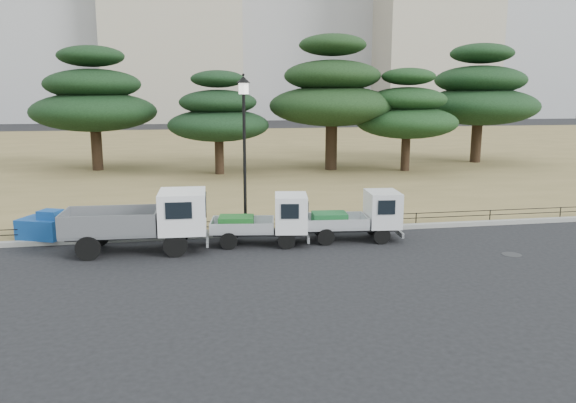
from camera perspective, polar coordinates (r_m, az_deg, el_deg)
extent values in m
plane|color=black|center=(17.54, 1.17, -5.41)|extent=(220.00, 220.00, 0.00)
cube|color=olive|center=(47.46, -6.20, 5.08)|extent=(120.00, 56.00, 0.15)
cube|color=gray|center=(19.99, -0.31, -3.11)|extent=(120.00, 0.25, 0.16)
cylinder|color=black|center=(17.52, -11.37, -4.39)|extent=(0.75, 0.18, 0.74)
cylinder|color=black|center=(19.07, -11.10, -3.11)|extent=(0.75, 0.18, 0.74)
cylinder|color=black|center=(17.87, -19.66, -4.52)|extent=(0.75, 0.18, 0.74)
cylinder|color=black|center=(19.40, -18.72, -3.26)|extent=(0.75, 0.18, 0.74)
cube|color=#2D2D30|center=(18.37, -15.15, -3.21)|extent=(4.19, 1.06, 0.13)
cube|color=slate|center=(18.38, -17.53, -1.96)|extent=(2.95, 1.75, 0.73)
cube|color=silver|center=(18.08, -10.65, -0.95)|extent=(1.52, 1.83, 1.28)
cylinder|color=black|center=(18.07, -0.14, -4.00)|extent=(0.57, 0.23, 0.56)
cylinder|color=black|center=(19.24, -0.22, -3.06)|extent=(0.57, 0.23, 0.56)
cylinder|color=black|center=(18.13, -6.02, -4.01)|extent=(0.57, 0.23, 0.56)
cylinder|color=black|center=(19.30, -5.74, -3.08)|extent=(0.57, 0.23, 0.56)
cube|color=#2D2D30|center=(18.63, -2.95, -3.14)|extent=(3.06, 1.14, 0.13)
cube|color=#B9BBC1|center=(18.59, -4.64, -2.40)|extent=(2.23, 1.56, 0.37)
cube|color=white|center=(18.48, 0.30, -1.13)|extent=(1.24, 1.51, 1.19)
cube|color=#1C6524|center=(18.58, -5.27, -2.12)|extent=(1.25, 0.99, 0.41)
cylinder|color=black|center=(18.92, 9.51, -3.45)|extent=(0.57, 0.20, 0.56)
cylinder|color=black|center=(20.07, 8.64, -2.59)|extent=(0.57, 0.20, 0.56)
cylinder|color=black|center=(18.54, 3.89, -3.62)|extent=(0.57, 0.20, 0.56)
cylinder|color=black|center=(19.72, 3.33, -2.72)|extent=(0.57, 0.20, 0.56)
cube|color=#2D2D30|center=(19.27, 6.45, -2.71)|extent=(3.07, 0.96, 0.13)
cube|color=silver|center=(19.11, 4.85, -2.01)|extent=(2.19, 1.46, 0.37)
cube|color=silver|center=(19.36, 9.58, -0.72)|extent=(1.17, 1.47, 1.19)
cube|color=#1B602E|center=(19.05, 4.24, -1.75)|extent=(1.22, 0.93, 0.41)
cylinder|color=black|center=(20.06, -4.33, -2.67)|extent=(0.41, 0.41, 0.15)
cylinder|color=black|center=(19.63, -4.43, 4.09)|extent=(0.11, 0.11, 4.60)
cylinder|color=white|center=(19.49, -4.54, 11.36)|extent=(0.37, 0.37, 0.37)
cone|color=black|center=(19.49, -4.55, 12.24)|extent=(0.48, 0.48, 0.23)
cylinder|color=black|center=(20.07, -0.38, -2.26)|extent=(38.00, 0.03, 0.03)
cylinder|color=black|center=(20.03, -0.38, -1.76)|extent=(38.00, 0.03, 0.03)
cylinder|color=black|center=(20.07, -0.38, -2.26)|extent=(0.04, 0.04, 0.40)
cube|color=#124492|center=(20.58, -23.60, -2.47)|extent=(1.74, 1.54, 0.68)
cube|color=#124492|center=(20.27, -23.01, -1.22)|extent=(0.85, 0.79, 0.29)
cylinder|color=#2D2D30|center=(18.85, 21.77, -5.03)|extent=(0.60, 0.60, 0.01)
cylinder|color=black|center=(37.15, -18.86, 5.31)|extent=(0.67, 0.67, 2.96)
ellipsoid|color=black|center=(37.01, -19.07, 8.61)|extent=(7.59, 7.59, 2.43)
ellipsoid|color=black|center=(37.00, -19.23, 11.19)|extent=(5.80, 5.80, 1.86)
ellipsoid|color=black|center=(37.05, -19.40, 13.76)|extent=(4.00, 4.00, 1.28)
cylinder|color=black|center=(33.76, -6.99, 4.80)|extent=(0.53, 0.53, 2.37)
ellipsoid|color=black|center=(33.61, -7.06, 7.71)|extent=(5.97, 5.97, 1.91)
ellipsoid|color=black|center=(33.56, -7.11, 9.98)|extent=(4.56, 4.56, 1.46)
ellipsoid|color=black|center=(33.57, -7.17, 12.25)|extent=(3.15, 3.15, 1.01)
cylinder|color=black|center=(35.46, 4.41, 5.86)|extent=(0.73, 0.73, 3.25)
ellipsoid|color=black|center=(35.33, 4.47, 9.66)|extent=(7.81, 7.81, 2.50)
ellipsoid|color=black|center=(35.33, 4.51, 12.62)|extent=(5.96, 5.96, 1.91)
ellipsoid|color=black|center=(35.43, 4.56, 15.57)|extent=(4.12, 4.12, 1.32)
cylinder|color=black|center=(35.68, 11.85, 5.04)|extent=(0.55, 0.55, 2.44)
ellipsoid|color=#173417|center=(35.54, 11.97, 7.88)|extent=(6.20, 6.20, 1.98)
ellipsoid|color=#173417|center=(35.50, 12.05, 10.09)|extent=(4.73, 4.73, 1.52)
ellipsoid|color=#173417|center=(35.51, 12.15, 12.31)|extent=(3.27, 3.27, 1.05)
cylinder|color=black|center=(41.32, 18.58, 5.98)|extent=(0.71, 0.71, 3.14)
ellipsoid|color=black|center=(41.21, 18.78, 9.13)|extent=(8.02, 8.02, 2.57)
ellipsoid|color=black|center=(41.20, 18.94, 11.58)|extent=(6.12, 6.12, 1.96)
ellipsoid|color=black|center=(41.27, 19.09, 14.03)|extent=(4.23, 4.23, 1.35)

